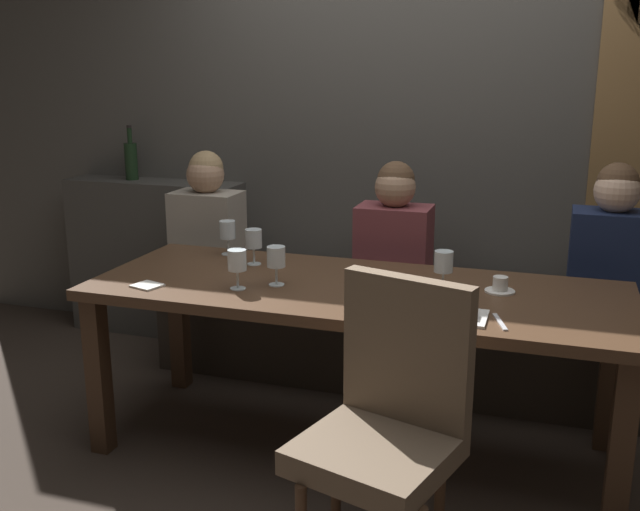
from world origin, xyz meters
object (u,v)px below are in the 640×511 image
Objects in this scene: dining_table at (356,306)px; wine_bottle_dark_red at (131,160)px; wine_glass_near_left at (237,262)px; wine_glass_far_right at (254,239)px; fork_on_table at (500,322)px; diner_redhead at (207,223)px; wine_glass_near_right at (276,258)px; espresso_cup at (500,286)px; diner_bearded at (394,238)px; diner_far_end at (611,250)px; banquette_bench at (391,343)px; chair_near_side at (389,414)px; dessert_plate at (461,314)px; wine_glass_far_left at (444,264)px; wine_glass_center_back at (227,231)px.

wine_bottle_dark_red is (-1.70, 1.04, 0.42)m from dining_table.
dining_table is at bearing 22.87° from wine_glass_near_left.
wine_glass_far_right is 0.96× the size of fork_on_table.
diner_redhead reaches higher than wine_glass_near_right.
wine_glass_far_right is 1.37× the size of espresso_cup.
diner_bearded reaches higher than fork_on_table.
diner_far_end is (1.00, 0.02, 0.02)m from diner_bearded.
wine_glass_near_left is at bearing -116.66° from banquette_bench.
chair_near_side reaches higher than espresso_cup.
fork_on_table is at bearing -29.75° from wine_bottle_dark_red.
dessert_plate is 1.12× the size of fork_on_table.
banquette_bench is 0.97m from wine_glass_far_left.
diner_far_end is at bearing 53.27° from espresso_cup.
diner_redhead is at bearing 155.00° from wine_glass_far_left.
wine_glass_far_left is (1.37, -0.64, 0.06)m from diner_redhead.
wine_glass_far_right is at bearing 103.19° from wine_glass_near_left.
chair_near_side is 0.57m from fork_on_table.
diner_redhead reaches higher than wine_glass_center_back.
espresso_cup is at bearing -126.73° from diner_far_end.
wine_glass_far_right is (-1.54, -0.51, 0.05)m from diner_far_end.
wine_glass_center_back is at bearing -153.54° from diner_bearded.
espresso_cup is 0.37m from fork_on_table.
wine_glass_far_right is at bearing 175.71° from espresso_cup.
espresso_cup is (1.29, -0.21, -0.09)m from wine_glass_center_back.
dining_table is at bearing -33.92° from diner_redhead.
dining_table is 12.94× the size of fork_on_table.
espresso_cup is (0.89, 0.19, -0.09)m from wine_glass_near_right.
diner_bearded is 0.73m from wine_glass_far_right.
wine_bottle_dark_red reaches higher than chair_near_side.
chair_near_side reaches higher than wine_glass_far_left.
wine_glass_near_left is at bearing -164.18° from espresso_cup.
diner_far_end reaches higher than wine_glass_center_back.
diner_bearded reaches higher than wine_glass_near_right.
dessert_plate is (1.19, -0.57, -0.10)m from wine_glass_center_back.
chair_near_side is 1.33× the size of diner_redhead.
wine_glass_near_left is 0.83m from wine_glass_far_left.
wine_glass_near_right is at bearing 134.51° from chair_near_side.
banquette_bench is 7.67× the size of wine_bottle_dark_red.
chair_near_side reaches higher than banquette_bench.
diner_far_end is at bearing 30.46° from wine_glass_near_right.
diner_bearded reaches higher than banquette_bench.
wine_glass_far_right is 0.23m from wine_glass_center_back.
espresso_cup is at bearing -22.62° from wine_bottle_dark_red.
wine_glass_far_right is at bearing -36.51° from wine_bottle_dark_red.
wine_glass_near_left is (-0.75, 0.54, 0.29)m from chair_near_side.
wine_glass_near_left is at bearing -117.69° from diner_bearded.
chair_near_side is at bearing -46.72° from diner_redhead.
diner_bearded is 4.41× the size of wine_glass_far_right.
espresso_cup reaches higher than dining_table.
dessert_plate is at bearing -32.54° from diner_redhead.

